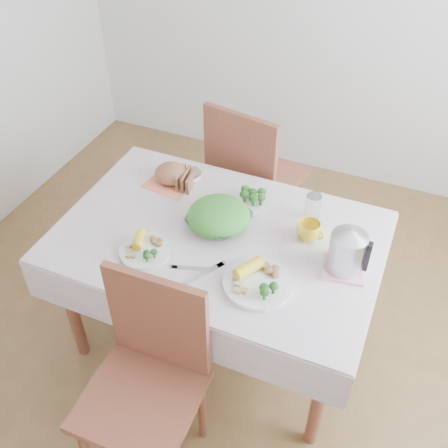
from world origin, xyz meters
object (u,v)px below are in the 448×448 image
at_px(salad_bowl, 219,221).
at_px(chair_far, 257,184).
at_px(dinner_plate_right, 258,284).
at_px(dinner_plate_left, 146,251).
at_px(yellow_mug, 309,231).
at_px(electric_kettle, 348,249).
at_px(dining_table, 219,290).
at_px(chair_near, 141,403).

bearing_deg(salad_bowl, chair_far, 95.54).
bearing_deg(salad_bowl, dinner_plate_right, -43.11).
xyz_separation_m(chair_far, dinner_plate_left, (-0.16, -1.05, 0.31)).
relative_size(yellow_mug, electric_kettle, 0.52).
relative_size(dining_table, salad_bowl, 4.97).
height_order(dinner_plate_left, electric_kettle, electric_kettle).
distance_m(dining_table, dinner_plate_right, 0.54).
bearing_deg(yellow_mug, chair_far, 125.99).
bearing_deg(yellow_mug, salad_bowl, -167.85).
xyz_separation_m(dining_table, chair_far, (-0.09, 0.81, 0.09)).
height_order(chair_near, electric_kettle, electric_kettle).
bearing_deg(dinner_plate_left, yellow_mug, 30.51).
relative_size(dining_table, chair_near, 1.39).
bearing_deg(chair_near, dining_table, 87.39).
bearing_deg(chair_near, dinner_plate_left, 113.27).
bearing_deg(electric_kettle, dinner_plate_right, -166.09).
bearing_deg(chair_far, chair_near, 103.26).
distance_m(chair_far, yellow_mug, 0.89).
bearing_deg(dining_table, electric_kettle, 1.10).
relative_size(chair_near, dinner_plate_left, 4.25).
height_order(chair_far, electric_kettle, same).
height_order(salad_bowl, dinner_plate_left, salad_bowl).
bearing_deg(dining_table, chair_near, -91.29).
xyz_separation_m(salad_bowl, dinner_plate_right, (0.30, -0.28, -0.02)).
xyz_separation_m(dining_table, yellow_mug, (0.39, 0.14, 0.43)).
bearing_deg(yellow_mug, dinner_plate_right, -106.80).
relative_size(salad_bowl, dinner_plate_left, 1.19).
xyz_separation_m(dinner_plate_left, dinner_plate_right, (0.53, 0.01, 0.00)).
bearing_deg(dining_table, chair_far, 96.61).
bearing_deg(dinner_plate_right, electric_kettle, 37.41).
bearing_deg(dinner_plate_right, dinner_plate_left, -178.82).
height_order(dining_table, dinner_plate_left, dinner_plate_left).
height_order(salad_bowl, dinner_plate_right, salad_bowl).
xyz_separation_m(salad_bowl, dinner_plate_left, (-0.23, -0.29, -0.02)).
xyz_separation_m(chair_near, chair_far, (-0.08, 1.57, 0.00)).
height_order(dining_table, chair_far, chair_far).
bearing_deg(dining_table, dinner_plate_left, -137.09).
bearing_deg(chair_near, yellow_mug, 64.29).
distance_m(yellow_mug, electric_kettle, 0.25).
xyz_separation_m(dining_table, dinner_plate_right, (0.28, -0.23, 0.40)).
distance_m(dining_table, salad_bowl, 0.43).
relative_size(dining_table, dinner_plate_right, 4.71).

